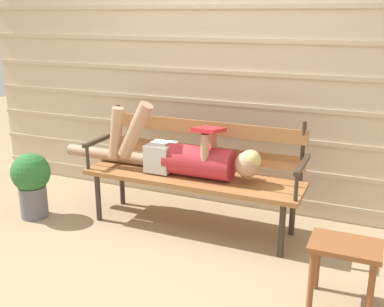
# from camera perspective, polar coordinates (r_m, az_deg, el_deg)

# --- Properties ---
(ground_plane) EXTENTS (12.00, 12.00, 0.00)m
(ground_plane) POSITION_cam_1_polar(r_m,az_deg,el_deg) (3.65, -0.70, -9.78)
(ground_plane) COLOR tan
(house_siding) EXTENTS (4.78, 0.08, 2.35)m
(house_siding) POSITION_cam_1_polar(r_m,az_deg,el_deg) (3.94, 3.47, 10.13)
(house_siding) COLOR beige
(house_siding) RESTS_ON ground
(park_bench) EXTENTS (1.73, 0.49, 0.89)m
(park_bench) POSITION_cam_1_polar(r_m,az_deg,el_deg) (3.61, 0.44, -1.70)
(park_bench) COLOR #9E6638
(park_bench) RESTS_ON ground
(reclining_person) EXTENTS (1.74, 0.26, 0.57)m
(reclining_person) POSITION_cam_1_polar(r_m,az_deg,el_deg) (3.56, -1.44, -0.24)
(reclining_person) COLOR #B72D38
(footstool) EXTENTS (0.40, 0.28, 0.40)m
(footstool) POSITION_cam_1_polar(r_m,az_deg,el_deg) (2.82, 18.40, -12.12)
(footstool) COLOR brown
(footstool) RESTS_ON ground
(potted_plant) EXTENTS (0.32, 0.32, 0.55)m
(potted_plant) POSITION_cam_1_polar(r_m,az_deg,el_deg) (4.02, -19.30, -3.24)
(potted_plant) COLOR slate
(potted_plant) RESTS_ON ground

